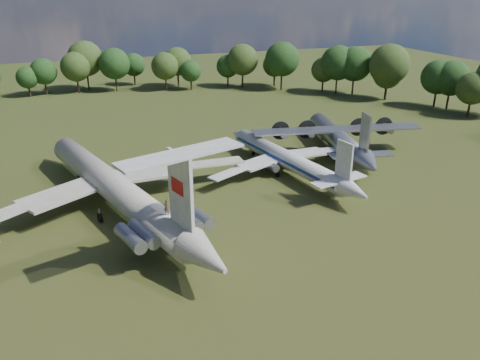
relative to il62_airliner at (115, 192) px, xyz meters
name	(u,v)px	position (x,y,z in m)	size (l,w,h in m)	color
ground	(157,210)	(5.35, -2.18, -2.73)	(300.00, 300.00, 0.00)	#213F15
il62_airliner	(115,192)	(0.00, 0.00, 0.00)	(42.75, 55.58, 5.45)	#BCBBB7
tu104_jet	(286,162)	(28.41, 4.57, -0.77)	(29.40, 39.20, 3.92)	silver
an12_transport	(338,142)	(41.43, 9.87, -0.41)	(31.54, 35.25, 4.64)	#9EA0A5
person_on_il62	(166,207)	(4.50, -14.59, 3.66)	(0.68, 0.45, 1.87)	olive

